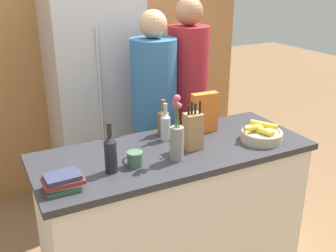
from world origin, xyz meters
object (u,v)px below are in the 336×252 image
Objects in this scene: book_stack at (63,182)px; bottle_wine at (165,126)px; refrigerator at (96,96)px; coffee_mug at (135,159)px; person_at_sink at (154,112)px; fruit_bowl at (261,134)px; flower_vase at (177,138)px; cereal_box at (204,113)px; bottle_vinegar at (111,153)px; person_in_blue at (187,98)px; bottle_oil at (163,121)px; knife_block at (193,131)px.

book_stack is 0.80m from bottle_wine.
refrigerator is 1.27m from coffee_mug.
fruit_bowl is at bearing -57.17° from person_at_sink.
flower_vase reaches higher than cereal_box.
coffee_mug is (-0.17, -1.25, 0.01)m from refrigerator.
bottle_wine is (0.32, 0.25, 0.05)m from coffee_mug.
cereal_box is 1.08m from book_stack.
book_stack is 0.80× the size of bottle_wine.
refrigerator is at bearing 98.38° from bottle_wine.
bottle_wine is (-0.54, 0.29, 0.05)m from fruit_bowl.
coffee_mug is (-0.61, -0.26, -0.09)m from cereal_box.
refrigerator is at bearing 66.39° from book_stack.
fruit_bowl is 0.99m from bottle_vinegar.
cereal_box is 1.11× the size of bottle_wine.
bottle_wine is 0.63m from person_in_blue.
book_stack is at bearing -151.35° from bottle_oil.
flower_vase is 0.30m from bottle_wine.
flower_vase is (-0.16, -0.09, 0.02)m from knife_block.
person_at_sink is at bearing 75.00° from flower_vase.
cereal_box is 1.37× the size of book_stack.
bottle_oil is at bearing 71.64° from bottle_wine.
flower_vase is 0.26m from coffee_mug.
person_in_blue is (1.16, 0.79, 0.05)m from book_stack.
refrigerator reaches higher than bottle_vinegar.
knife_block is at bearing 9.02° from book_stack.
person_in_blue reaches higher than cereal_box.
bottle_vinegar is (-0.99, 0.03, 0.07)m from fruit_bowl.
cereal_box is (0.36, 0.29, 0.00)m from flower_vase.
cereal_box reaches higher than bottle_oil.
person_at_sink is (-0.18, 0.41, -0.09)m from cereal_box.
coffee_mug is 0.07× the size of person_at_sink.
person_in_blue is at bearing 98.07° from fruit_bowl.
bottle_oil is (0.18, -0.91, 0.06)m from refrigerator.
flower_vase reaches higher than coffee_mug.
bottle_wine is 0.44m from person_at_sink.
cereal_box is (-0.24, 0.29, 0.09)m from fruit_bowl.
person_in_blue reaches higher than bottle_wine.
book_stack is 1.40m from person_in_blue.
cereal_box reaches higher than book_stack.
flower_vase reaches higher than bottle_oil.
person_at_sink reaches higher than bottle_wine.
cereal_box is at bearing 17.91° from book_stack.
flower_vase is (-0.61, 0.00, 0.09)m from fruit_bowl.
fruit_bowl is 0.63m from bottle_oil.
fruit_bowl is 0.93× the size of bottle_vinegar.
fruit_bowl is 0.77m from person_in_blue.
person_at_sink reaches higher than bottle_vinegar.
refrigerator reaches higher than person_at_sink.
knife_block is (0.23, -1.20, 0.08)m from refrigerator.
person_at_sink is (-0.42, 0.71, -0.00)m from fruit_bowl.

